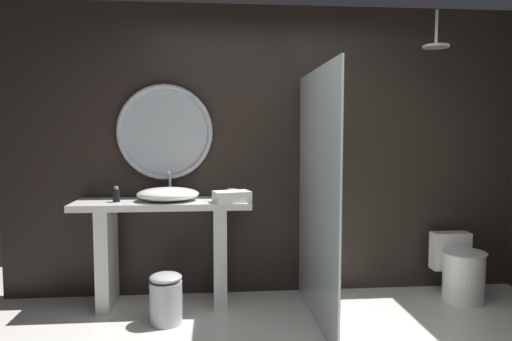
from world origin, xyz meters
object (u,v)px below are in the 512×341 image
object	(u,v)px
vessel_sink	(168,194)
folded_hand_towel	(232,197)
waste_bin	(166,298)
tumbler_cup	(232,194)
rain_shower_head	(436,44)
round_wall_mirror	(165,132)
toilet	(460,270)
soap_dispenser	(116,195)

from	to	relation	value
vessel_sink	folded_hand_towel	xyz separation A→B (m)	(0.53, -0.12, -0.01)
waste_bin	folded_hand_towel	bearing A→B (deg)	26.27
tumbler_cup	rain_shower_head	xyz separation A→B (m)	(1.73, -0.07, 1.27)
tumbler_cup	rain_shower_head	size ratio (longest dim) A/B	0.30
vessel_sink	round_wall_mirror	size ratio (longest dim) A/B	0.62
tumbler_cup	toilet	xyz separation A→B (m)	(2.01, -0.09, -0.68)
folded_hand_towel	toilet	bearing A→B (deg)	1.53
vessel_sink	toilet	world-z (taller)	vessel_sink
rain_shower_head	round_wall_mirror	bearing A→B (deg)	172.48
rain_shower_head	folded_hand_towel	distance (m)	2.15
tumbler_cup	round_wall_mirror	distance (m)	0.82
soap_dispenser	folded_hand_towel	size ratio (longest dim) A/B	0.45
soap_dispenser	waste_bin	xyz separation A→B (m)	(0.43, -0.36, -0.76)
waste_bin	soap_dispenser	bearing A→B (deg)	140.03
toilet	waste_bin	size ratio (longest dim) A/B	1.40
soap_dispenser	folded_hand_towel	bearing A→B (deg)	-6.14
rain_shower_head	toilet	xyz separation A→B (m)	(0.28, -0.01, -1.96)
soap_dispenser	rain_shower_head	xyz separation A→B (m)	(2.68, -0.04, 1.26)
tumbler_cup	folded_hand_towel	world-z (taller)	same
soap_dispenser	round_wall_mirror	xyz separation A→B (m)	(0.38, 0.27, 0.52)
round_wall_mirror	toilet	size ratio (longest dim) A/B	1.51
toilet	waste_bin	xyz separation A→B (m)	(-2.54, -0.31, -0.06)
vessel_sink	round_wall_mirror	bearing A→B (deg)	99.97
tumbler_cup	soap_dispenser	distance (m)	0.96
tumbler_cup	toilet	world-z (taller)	tumbler_cup
vessel_sink	tumbler_cup	xyz separation A→B (m)	(0.54, 0.02, -0.01)
tumbler_cup	vessel_sink	bearing A→B (deg)	-178.11
vessel_sink	rain_shower_head	xyz separation A→B (m)	(2.26, -0.06, 1.26)
vessel_sink	waste_bin	xyz separation A→B (m)	(0.01, -0.38, -0.76)
rain_shower_head	folded_hand_towel	bearing A→B (deg)	-177.84
round_wall_mirror	waste_bin	size ratio (longest dim) A/B	2.11
waste_bin	round_wall_mirror	bearing A→B (deg)	94.79
tumbler_cup	soap_dispenser	xyz separation A→B (m)	(-0.96, -0.04, 0.01)
round_wall_mirror	toilet	bearing A→B (deg)	-6.95
vessel_sink	toilet	size ratio (longest dim) A/B	0.93
soap_dispenser	toilet	distance (m)	3.05
toilet	folded_hand_towel	distance (m)	2.13
folded_hand_towel	rain_shower_head	bearing A→B (deg)	2.16
vessel_sink	folded_hand_towel	bearing A→B (deg)	-12.96
soap_dispenser	toilet	size ratio (longest dim) A/B	0.23
vessel_sink	folded_hand_towel	size ratio (longest dim) A/B	1.80
soap_dispenser	rain_shower_head	bearing A→B (deg)	-0.79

